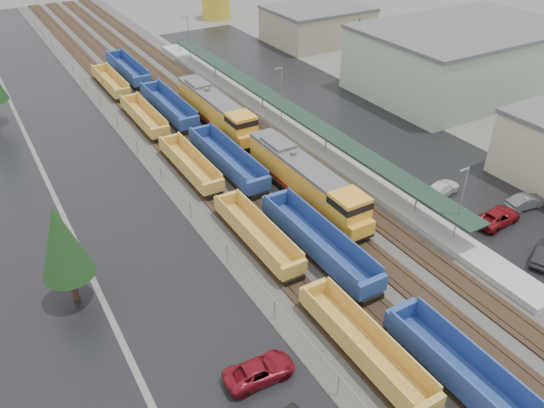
{
  "coord_description": "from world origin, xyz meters",
  "views": [
    {
      "loc": [
        -24.59,
        -5.04,
        29.55
      ],
      "look_at": [
        -2.9,
        31.52,
        2.0
      ],
      "focal_mm": 35.0,
      "sensor_mm": 36.0,
      "label": 1
    }
  ],
  "objects_px": {
    "locomotive_trail": "(217,111)",
    "storage_tank": "(216,3)",
    "parked_car_west_c": "(259,371)",
    "parked_car_east_c": "(442,189)",
    "locomotive_lead": "(307,181)",
    "parked_car_east_e": "(526,202)",
    "well_string_yellow": "(257,235)",
    "parked_car_east_b": "(498,217)",
    "well_string_blue": "(267,196)"
  },
  "relations": [
    {
      "from": "parked_car_east_c",
      "to": "parked_car_west_c",
      "type": "bearing_deg",
      "value": 99.74
    },
    {
      "from": "parked_car_west_c",
      "to": "parked_car_east_c",
      "type": "distance_m",
      "value": 30.1
    },
    {
      "from": "parked_car_east_c",
      "to": "parked_car_east_e",
      "type": "distance_m",
      "value": 8.25
    },
    {
      "from": "well_string_blue",
      "to": "storage_tank",
      "type": "bearing_deg",
      "value": 68.09
    },
    {
      "from": "locomotive_trail",
      "to": "storage_tank",
      "type": "bearing_deg",
      "value": 64.47
    },
    {
      "from": "locomotive_lead",
      "to": "locomotive_trail",
      "type": "bearing_deg",
      "value": 90.0
    },
    {
      "from": "locomotive_trail",
      "to": "parked_car_west_c",
      "type": "distance_m",
      "value": 40.94
    },
    {
      "from": "well_string_blue",
      "to": "parked_car_east_b",
      "type": "relative_size",
      "value": 20.43
    },
    {
      "from": "locomotive_lead",
      "to": "parked_car_east_e",
      "type": "height_order",
      "value": "locomotive_lead"
    },
    {
      "from": "parked_car_east_b",
      "to": "parked_car_east_e",
      "type": "height_order",
      "value": "parked_car_east_b"
    },
    {
      "from": "parked_car_west_c",
      "to": "parked_car_east_e",
      "type": "height_order",
      "value": "parked_car_east_e"
    },
    {
      "from": "storage_tank",
      "to": "parked_car_east_e",
      "type": "xyz_separation_m",
      "value": [
        -6.72,
        -86.01,
        -2.47
      ]
    },
    {
      "from": "locomotive_lead",
      "to": "well_string_blue",
      "type": "height_order",
      "value": "locomotive_lead"
    },
    {
      "from": "well_string_yellow",
      "to": "parked_car_east_c",
      "type": "xyz_separation_m",
      "value": [
        20.94,
        -2.31,
        -0.4
      ]
    },
    {
      "from": "well_string_yellow",
      "to": "parked_car_west_c",
      "type": "relative_size",
      "value": 21.15
    },
    {
      "from": "well_string_yellow",
      "to": "parked_car_east_e",
      "type": "height_order",
      "value": "well_string_yellow"
    },
    {
      "from": "well_string_yellow",
      "to": "parked_car_east_c",
      "type": "bearing_deg",
      "value": -6.3
    },
    {
      "from": "locomotive_trail",
      "to": "parked_car_east_b",
      "type": "xyz_separation_m",
      "value": [
        13.67,
        -33.76,
        -1.65
      ]
    },
    {
      "from": "well_string_blue",
      "to": "well_string_yellow",
      "type": "bearing_deg",
      "value": -128.32
    },
    {
      "from": "locomotive_trail",
      "to": "well_string_blue",
      "type": "distance_m",
      "value": 20.26
    },
    {
      "from": "storage_tank",
      "to": "well_string_blue",
      "type": "bearing_deg",
      "value": -111.91
    },
    {
      "from": "well_string_yellow",
      "to": "parked_car_west_c",
      "type": "bearing_deg",
      "value": -118.64
    },
    {
      "from": "parked_car_west_c",
      "to": "parked_car_east_c",
      "type": "relative_size",
      "value": 1.01
    },
    {
      "from": "well_string_yellow",
      "to": "parked_car_east_c",
      "type": "distance_m",
      "value": 21.07
    },
    {
      "from": "locomotive_lead",
      "to": "parked_car_east_b",
      "type": "bearing_deg",
      "value": -43.04
    },
    {
      "from": "parked_car_east_e",
      "to": "storage_tank",
      "type": "bearing_deg",
      "value": 4.75
    },
    {
      "from": "locomotive_trail",
      "to": "parked_car_west_c",
      "type": "xyz_separation_m",
      "value": [
        -15.16,
        -38.0,
        -1.68
      ]
    },
    {
      "from": "well_string_blue",
      "to": "locomotive_trail",
      "type": "bearing_deg",
      "value": 78.59
    },
    {
      "from": "well_string_blue",
      "to": "parked_car_east_c",
      "type": "xyz_separation_m",
      "value": [
        16.94,
        -7.37,
        -0.52
      ]
    },
    {
      "from": "locomotive_lead",
      "to": "parked_car_east_e",
      "type": "xyz_separation_m",
      "value": [
        18.43,
        -12.35,
        -1.67
      ]
    },
    {
      "from": "well_string_blue",
      "to": "parked_car_east_c",
      "type": "relative_size",
      "value": 21.41
    },
    {
      "from": "well_string_blue",
      "to": "parked_car_east_b",
      "type": "distance_m",
      "value": 22.51
    },
    {
      "from": "well_string_yellow",
      "to": "parked_car_east_b",
      "type": "relative_size",
      "value": 20.32
    },
    {
      "from": "locomotive_lead",
      "to": "parked_car_west_c",
      "type": "relative_size",
      "value": 3.95
    },
    {
      "from": "locomotive_trail",
      "to": "parked_car_east_e",
      "type": "xyz_separation_m",
      "value": [
        18.43,
        -33.35,
        -1.67
      ]
    },
    {
      "from": "well_string_yellow",
      "to": "storage_tank",
      "type": "bearing_deg",
      "value": 66.86
    },
    {
      "from": "storage_tank",
      "to": "parked_car_east_e",
      "type": "height_order",
      "value": "storage_tank"
    },
    {
      "from": "parked_car_west_c",
      "to": "parked_car_east_c",
      "type": "bearing_deg",
      "value": -66.06
    },
    {
      "from": "well_string_yellow",
      "to": "storage_tank",
      "type": "height_order",
      "value": "storage_tank"
    },
    {
      "from": "parked_car_west_c",
      "to": "parked_car_east_b",
      "type": "bearing_deg",
      "value": -78.73
    },
    {
      "from": "locomotive_lead",
      "to": "parked_car_east_c",
      "type": "distance_m",
      "value": 14.44
    },
    {
      "from": "locomotive_trail",
      "to": "well_string_yellow",
      "type": "xyz_separation_m",
      "value": [
        -8.0,
        -24.89,
        -1.25
      ]
    },
    {
      "from": "locomotive_trail",
      "to": "parked_car_east_c",
      "type": "distance_m",
      "value": 30.16
    },
    {
      "from": "parked_car_east_b",
      "to": "well_string_blue",
      "type": "bearing_deg",
      "value": 47.19
    },
    {
      "from": "locomotive_trail",
      "to": "well_string_blue",
      "type": "bearing_deg",
      "value": -101.41
    },
    {
      "from": "locomotive_lead",
      "to": "well_string_yellow",
      "type": "relative_size",
      "value": 0.19
    },
    {
      "from": "locomotive_lead",
      "to": "storage_tank",
      "type": "bearing_deg",
      "value": 71.15
    },
    {
      "from": "locomotive_lead",
      "to": "parked_car_west_c",
      "type": "height_order",
      "value": "locomotive_lead"
    },
    {
      "from": "parked_car_east_e",
      "to": "parked_car_east_c",
      "type": "bearing_deg",
      "value": 50.94
    },
    {
      "from": "storage_tank",
      "to": "locomotive_trail",
      "type": "bearing_deg",
      "value": -115.53
    }
  ]
}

